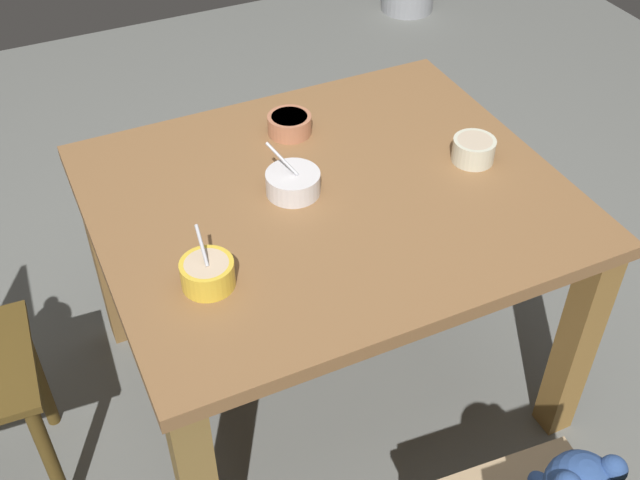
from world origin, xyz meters
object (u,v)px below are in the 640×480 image
at_px(porridge_bowl_terracotta_far_center, 290,124).
at_px(porridge_bowl_white_center, 293,182).
at_px(dining_table, 328,228).
at_px(porridge_bowl_cream_near_right, 474,150).
at_px(porridge_bowl_yellow_near_left, 208,273).

bearing_deg(porridge_bowl_terracotta_far_center, porridge_bowl_white_center, -111.46).
height_order(dining_table, porridge_bowl_terracotta_far_center, porridge_bowl_terracotta_far_center).
bearing_deg(porridge_bowl_cream_near_right, porridge_bowl_yellow_near_left, -169.02).
relative_size(porridge_bowl_cream_near_right, porridge_bowl_white_center, 0.82).
height_order(porridge_bowl_yellow_near_left, porridge_bowl_terracotta_far_center, porridge_bowl_yellow_near_left).
xyz_separation_m(dining_table, porridge_bowl_terracotta_far_center, (0.02, 0.29, 0.14)).
distance_m(dining_table, porridge_bowl_cream_near_right, 0.43).
bearing_deg(porridge_bowl_terracotta_far_center, porridge_bowl_cream_near_right, -39.90).
relative_size(dining_table, porridge_bowl_yellow_near_left, 9.09).
relative_size(dining_table, porridge_bowl_white_center, 8.47).
bearing_deg(porridge_bowl_yellow_near_left, porridge_bowl_terracotta_far_center, 50.05).
height_order(porridge_bowl_white_center, porridge_bowl_terracotta_far_center, porridge_bowl_white_center).
xyz_separation_m(porridge_bowl_cream_near_right, porridge_bowl_yellow_near_left, (-0.78, -0.15, 0.00)).
distance_m(porridge_bowl_cream_near_right, porridge_bowl_white_center, 0.49).
distance_m(porridge_bowl_yellow_near_left, porridge_bowl_terracotta_far_center, 0.62).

